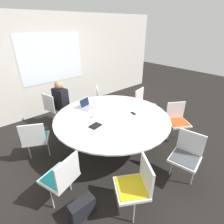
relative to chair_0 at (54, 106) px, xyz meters
name	(u,v)px	position (x,y,z in m)	size (l,w,h in m)	color
ground_plane	(112,146)	(0.48, -1.72, -0.52)	(16.00, 16.00, 0.00)	black
wall_back	(53,65)	(0.48, 0.82, 0.83)	(8.00, 0.07, 2.70)	silver
conference_table	(112,120)	(0.48, -1.72, 0.14)	(2.29, 2.29, 0.75)	#333333
chair_0	(54,106)	(0.00, 0.00, 0.00)	(0.51, 0.53, 0.87)	silver
chair_1	(35,137)	(-0.85, -1.07, 0.00)	(0.59, 0.58, 0.87)	silver
chair_2	(62,176)	(-0.91, -2.24, 0.00)	(0.55, 0.54, 0.87)	silver
chair_3	(136,184)	(-0.23, -3.02, 0.00)	(0.59, 0.59, 0.87)	silver
chair_4	(187,154)	(0.84, -3.16, 0.00)	(0.50, 0.51, 0.87)	silver
chair_5	(177,119)	(1.78, -2.44, 0.00)	(0.59, 0.59, 0.87)	silver
chair_6	(143,102)	(1.92, -1.35, 0.00)	(0.52, 0.50, 0.87)	silver
chair_7	(102,99)	(1.23, -0.44, 0.00)	(0.59, 0.60, 0.87)	silver
person_0	(61,100)	(0.14, -0.21, 0.19)	(0.32, 0.40, 1.22)	black
laptop	(87,106)	(0.32, -1.06, 0.28)	(0.33, 0.30, 0.21)	#99999E
spiral_notebook	(95,126)	(0.01, -1.80, 0.24)	(0.24, 0.19, 0.02)	black
coffee_cup	(94,116)	(0.18, -1.52, 0.27)	(0.09, 0.09, 0.08)	white
cell_phone	(133,113)	(0.90, -1.91, 0.23)	(0.10, 0.15, 0.01)	black
handbag	(82,209)	(-0.84, -2.60, -0.38)	(0.36, 0.16, 0.28)	black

